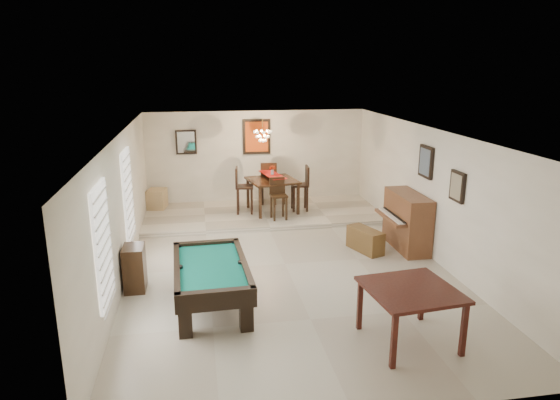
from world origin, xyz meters
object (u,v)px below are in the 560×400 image
object	(u,v)px
piano_bench	(365,240)
dining_chair_west	(245,190)
flower_vase	(272,170)
dining_chair_east	(300,188)
dining_table	(272,193)
upright_piano	(401,221)
apothecary_chest	(135,268)
corner_bench	(157,199)
dining_chair_south	(279,199)
dining_chair_north	(269,183)
square_table	(409,315)
pool_table	(211,286)
chandelier	(263,132)

from	to	relation	value
piano_bench	dining_chair_west	bearing A→B (deg)	128.55
flower_vase	dining_chair_east	size ratio (longest dim) A/B	0.22
dining_table	dining_chair_west	bearing A→B (deg)	-178.33
upright_piano	apothecary_chest	distance (m)	5.48
upright_piano	dining_chair_west	xyz separation A→B (m)	(-3.05, 2.79, 0.11)
flower_vase	piano_bench	bearing A→B (deg)	-61.69
flower_vase	corner_bench	xyz separation A→B (m)	(-2.97, 0.78, -0.84)
dining_chair_south	dining_chair_east	world-z (taller)	dining_chair_east
apothecary_chest	dining_chair_north	xyz separation A→B (m)	(3.05, 4.72, 0.30)
square_table	apothecary_chest	world-z (taller)	square_table
upright_piano	dining_chair_north	distance (m)	4.25
square_table	dining_chair_east	size ratio (longest dim) A/B	1.02
piano_bench	dining_table	size ratio (longest dim) A/B	0.75
dining_chair_west	square_table	bearing A→B (deg)	-157.93
dining_chair_east	upright_piano	bearing A→B (deg)	34.13
square_table	dining_chair_west	xyz separation A→B (m)	(-1.69, 6.35, 0.30)
piano_bench	dining_chair_south	distance (m)	2.65
pool_table	piano_bench	bearing A→B (deg)	28.84
upright_piano	dining_chair_north	size ratio (longest dim) A/B	1.23
dining_chair_south	corner_bench	bearing A→B (deg)	147.99
apothecary_chest	dining_chair_west	world-z (taller)	dining_chair_west
piano_bench	dining_table	distance (m)	3.26
dining_chair_north	dining_chair_east	size ratio (longest dim) A/B	1.00
dining_table	dining_chair_north	size ratio (longest dim) A/B	1.00
dining_chair_east	pool_table	bearing A→B (deg)	-23.09
pool_table	corner_bench	distance (m)	5.75
square_table	dining_table	bearing A→B (deg)	98.67
piano_bench	dining_chair_east	world-z (taller)	dining_chair_east
dining_table	flower_vase	bearing A→B (deg)	0.00
corner_bench	chandelier	xyz separation A→B (m)	(2.72, -0.86, 1.83)
dining_table	piano_bench	bearing A→B (deg)	-61.69
pool_table	dining_chair_east	xyz separation A→B (m)	(2.45, 4.80, 0.35)
piano_bench	dining_chair_east	distance (m)	2.98
pool_table	dining_chair_north	size ratio (longest dim) A/B	1.83
dining_chair_north	pool_table	bearing A→B (deg)	79.94
apothecary_chest	dining_chair_east	bearing A→B (deg)	46.43
dining_chair_south	pool_table	bearing A→B (deg)	-119.25
piano_bench	dining_chair_west	xyz separation A→B (m)	(-2.26, 2.83, 0.47)
dining_chair_north	upright_piano	bearing A→B (deg)	130.31
dining_chair_south	chandelier	bearing A→B (deg)	109.93
flower_vase	apothecary_chest	bearing A→B (deg)	-127.41
pool_table	dining_chair_east	size ratio (longest dim) A/B	1.83
pool_table	dining_chair_south	bearing A→B (deg)	64.33
dining_chair_south	corner_bench	size ratio (longest dim) A/B	1.83
dining_chair_south	chandelier	distance (m)	1.72
dining_table	dining_chair_east	bearing A→B (deg)	-2.51
flower_vase	dining_chair_south	xyz separation A→B (m)	(0.05, -0.70, -0.58)
pool_table	upright_piano	distance (m)	4.55
upright_piano	apothecary_chest	world-z (taller)	upright_piano
apothecary_chest	square_table	bearing A→B (deg)	-31.00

